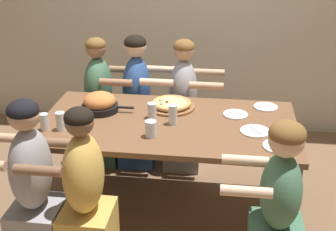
{
  "coord_description": "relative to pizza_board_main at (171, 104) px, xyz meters",
  "views": [
    {
      "loc": [
        0.4,
        -3.05,
        2.19
      ],
      "look_at": [
        0.0,
        0.0,
        0.81
      ],
      "focal_mm": 50.0,
      "sensor_mm": 36.0,
      "label": 1
    }
  ],
  "objects": [
    {
      "name": "drinking_glass_a",
      "position": [
        -0.08,
        -0.51,
        0.02
      ],
      "size": [
        0.08,
        0.08,
        0.11
      ],
      "color": "silver",
      "rests_on": "dining_table"
    },
    {
      "name": "drinking_glass_d",
      "position": [
        -0.12,
        -0.21,
        0.02
      ],
      "size": [
        0.07,
        0.07,
        0.12
      ],
      "color": "silver",
      "rests_on": "dining_table"
    },
    {
      "name": "diner_near_right",
      "position": [
        0.75,
        -0.98,
        -0.26
      ],
      "size": [
        0.51,
        0.4,
        1.14
      ],
      "rotation": [
        0.0,
        0.0,
        1.57
      ],
      "color": "#477556",
      "rests_on": "ground"
    },
    {
      "name": "diner_far_midleft",
      "position": [
        -0.36,
        0.46,
        -0.24
      ],
      "size": [
        0.51,
        0.4,
        1.21
      ],
      "rotation": [
        0.0,
        0.0,
        -1.57
      ],
      "color": "#2D5193",
      "rests_on": "ground"
    },
    {
      "name": "diner_far_center",
      "position": [
        0.05,
        0.46,
        -0.25
      ],
      "size": [
        0.51,
        0.4,
        1.19
      ],
      "rotation": [
        0.0,
        0.0,
        -1.57
      ],
      "color": "#99999E",
      "rests_on": "ground"
    },
    {
      "name": "empty_plate_a",
      "position": [
        0.78,
        -0.56,
        -0.02
      ],
      "size": [
        0.22,
        0.22,
        0.02
      ],
      "color": "white",
      "rests_on": "dining_table"
    },
    {
      "name": "diner_near_midleft",
      "position": [
        -0.41,
        -0.98,
        -0.27
      ],
      "size": [
        0.51,
        0.4,
        1.16
      ],
      "rotation": [
        0.0,
        0.0,
        1.57
      ],
      "color": "gold",
      "rests_on": "ground"
    },
    {
      "name": "ground_plane",
      "position": [
        0.01,
        -0.26,
        -0.79
      ],
      "size": [
        18.0,
        18.0,
        0.0
      ],
      "primitive_type": "plane",
      "color": "brown",
      "rests_on": "ground"
    },
    {
      "name": "empty_plate_b",
      "position": [
        0.49,
        -0.08,
        -0.02
      ],
      "size": [
        0.19,
        0.19,
        0.02
      ],
      "color": "white",
      "rests_on": "dining_table"
    },
    {
      "name": "drinking_glass_b",
      "position": [
        -0.83,
        -0.51,
        0.03
      ],
      "size": [
        0.06,
        0.06,
        0.12
      ],
      "color": "silver",
      "rests_on": "dining_table"
    },
    {
      "name": "empty_plate_c",
      "position": [
        0.63,
        -0.35,
        -0.02
      ],
      "size": [
        0.21,
        0.21,
        0.02
      ],
      "color": "white",
      "rests_on": "dining_table"
    },
    {
      "name": "diner_near_left",
      "position": [
        -0.74,
        -0.98,
        -0.25
      ],
      "size": [
        0.51,
        0.4,
        1.19
      ],
      "rotation": [
        0.0,
        0.0,
        1.57
      ],
      "color": "#99999E",
      "rests_on": "ground"
    },
    {
      "name": "pizza_board_main",
      "position": [
        0.0,
        0.0,
        0.0
      ],
      "size": [
        0.36,
        0.36,
        0.06
      ],
      "color": "brown",
      "rests_on": "dining_table"
    },
    {
      "name": "drinking_glass_c",
      "position": [
        -0.72,
        -0.49,
        0.03
      ],
      "size": [
        0.07,
        0.07,
        0.13
      ],
      "color": "silver",
      "rests_on": "dining_table"
    },
    {
      "name": "dining_table",
      "position": [
        0.01,
        -0.26,
        -0.11
      ],
      "size": [
        1.86,
        1.0,
        0.76
      ],
      "color": "brown",
      "rests_on": "ground"
    },
    {
      "name": "empty_plate_d",
      "position": [
        0.73,
        0.1,
        -0.02
      ],
      "size": [
        0.19,
        0.19,
        0.02
      ],
      "color": "white",
      "rests_on": "dining_table"
    },
    {
      "name": "skillet_bowl",
      "position": [
        -0.53,
        -0.13,
        0.04
      ],
      "size": [
        0.4,
        0.28,
        0.15
      ],
      "color": "black",
      "rests_on": "dining_table"
    },
    {
      "name": "drinking_glass_e",
      "position": [
        0.05,
        -0.29,
        0.04
      ],
      "size": [
        0.06,
        0.06,
        0.15
      ],
      "color": "silver",
      "rests_on": "dining_table"
    },
    {
      "name": "diner_far_left",
      "position": [
        -0.71,
        0.46,
        -0.26
      ],
      "size": [
        0.51,
        0.4,
        1.18
      ],
      "rotation": [
        0.0,
        0.0,
        -1.57
      ],
      "color": "#477556",
      "rests_on": "ground"
    }
  ]
}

